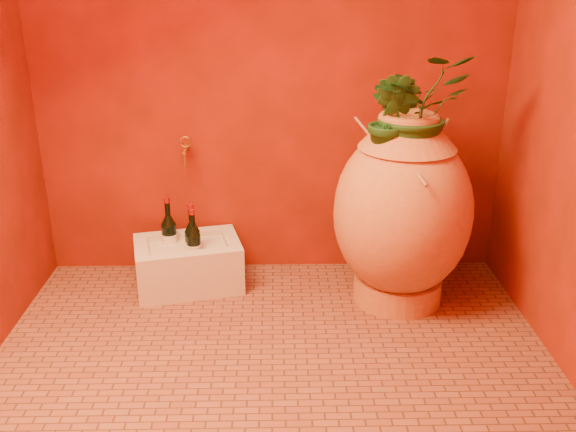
{
  "coord_description": "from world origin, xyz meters",
  "views": [
    {
      "loc": [
        0.02,
        -2.37,
        1.64
      ],
      "look_at": [
        0.08,
        0.35,
        0.56
      ],
      "focal_mm": 40.0,
      "sensor_mm": 36.0,
      "label": 1
    }
  ],
  "objects_px": {
    "stone_basin": "(188,265)",
    "wall_tap": "(185,149)",
    "amphora": "(402,211)",
    "wine_bottle_c": "(194,247)",
    "wine_bottle_a": "(193,244)",
    "wine_bottle_b": "(170,237)"
  },
  "relations": [
    {
      "from": "wine_bottle_b",
      "to": "wall_tap",
      "type": "bearing_deg",
      "value": 48.68
    },
    {
      "from": "wall_tap",
      "to": "wine_bottle_b",
      "type": "bearing_deg",
      "value": -131.32
    },
    {
      "from": "stone_basin",
      "to": "wall_tap",
      "type": "height_order",
      "value": "wall_tap"
    },
    {
      "from": "wine_bottle_c",
      "to": "wall_tap",
      "type": "bearing_deg",
      "value": 101.77
    },
    {
      "from": "wine_bottle_a",
      "to": "amphora",
      "type": "bearing_deg",
      "value": -7.24
    },
    {
      "from": "wine_bottle_b",
      "to": "wall_tap",
      "type": "height_order",
      "value": "wall_tap"
    },
    {
      "from": "wine_bottle_c",
      "to": "wall_tap",
      "type": "xyz_separation_m",
      "value": [
        -0.05,
        0.23,
        0.46
      ]
    },
    {
      "from": "amphora",
      "to": "wall_tap",
      "type": "height_order",
      "value": "amphora"
    },
    {
      "from": "stone_basin",
      "to": "wine_bottle_c",
      "type": "height_order",
      "value": "wine_bottle_c"
    },
    {
      "from": "amphora",
      "to": "stone_basin",
      "type": "bearing_deg",
      "value": 171.37
    },
    {
      "from": "wine_bottle_a",
      "to": "wine_bottle_c",
      "type": "xyz_separation_m",
      "value": [
        0.01,
        -0.02,
        -0.01
      ]
    },
    {
      "from": "amphora",
      "to": "stone_basin",
      "type": "height_order",
      "value": "amphora"
    },
    {
      "from": "wine_bottle_a",
      "to": "wine_bottle_c",
      "type": "bearing_deg",
      "value": -70.84
    },
    {
      "from": "wall_tap",
      "to": "amphora",
      "type": "bearing_deg",
      "value": -17.16
    },
    {
      "from": "stone_basin",
      "to": "amphora",
      "type": "bearing_deg",
      "value": -8.63
    },
    {
      "from": "wine_bottle_a",
      "to": "wall_tap",
      "type": "bearing_deg",
      "value": 101.02
    },
    {
      "from": "amphora",
      "to": "stone_basin",
      "type": "xyz_separation_m",
      "value": [
        -1.1,
        0.17,
        -0.37
      ]
    },
    {
      "from": "stone_basin",
      "to": "wine_bottle_b",
      "type": "height_order",
      "value": "wine_bottle_b"
    },
    {
      "from": "stone_basin",
      "to": "wine_bottle_b",
      "type": "xyz_separation_m",
      "value": [
        -0.1,
        0.06,
        0.14
      ]
    },
    {
      "from": "wine_bottle_a",
      "to": "wall_tap",
      "type": "xyz_separation_m",
      "value": [
        -0.04,
        0.21,
        0.46
      ]
    },
    {
      "from": "amphora",
      "to": "stone_basin",
      "type": "relative_size",
      "value": 1.59
    },
    {
      "from": "wine_bottle_b",
      "to": "wine_bottle_c",
      "type": "relative_size",
      "value": 1.08
    }
  ]
}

